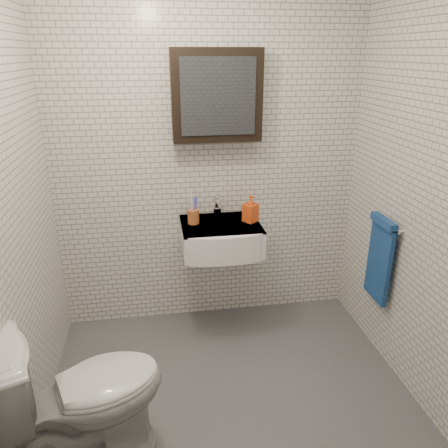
% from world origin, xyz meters
% --- Properties ---
extents(ground, '(2.20, 2.00, 0.01)m').
position_xyz_m(ground, '(0.00, 0.00, 0.01)').
color(ground, '#4F5157').
rests_on(ground, ground).
extents(room_shell, '(2.22, 2.02, 2.51)m').
position_xyz_m(room_shell, '(0.00, 0.00, 1.47)').
color(room_shell, silver).
rests_on(room_shell, ground).
extents(washbasin, '(0.55, 0.50, 0.20)m').
position_xyz_m(washbasin, '(0.05, 0.73, 0.76)').
color(washbasin, white).
rests_on(washbasin, room_shell).
extents(faucet, '(0.06, 0.20, 0.15)m').
position_xyz_m(faucet, '(0.05, 0.93, 0.92)').
color(faucet, silver).
rests_on(faucet, washbasin).
extents(mirror_cabinet, '(0.60, 0.15, 0.60)m').
position_xyz_m(mirror_cabinet, '(0.05, 0.93, 1.70)').
color(mirror_cabinet, black).
rests_on(mirror_cabinet, room_shell).
extents(towel_rail, '(0.09, 0.30, 0.58)m').
position_xyz_m(towel_rail, '(1.04, 0.35, 0.72)').
color(towel_rail, silver).
rests_on(towel_rail, room_shell).
extents(toothbrush_cup, '(0.11, 0.11, 0.22)m').
position_xyz_m(toothbrush_cup, '(-0.14, 0.81, 0.91)').
color(toothbrush_cup, '#9F5027').
rests_on(toothbrush_cup, washbasin).
extents(soap_bottle, '(0.12, 0.12, 0.19)m').
position_xyz_m(soap_bottle, '(0.27, 0.78, 0.95)').
color(soap_bottle, orange).
rests_on(soap_bottle, washbasin).
extents(toilet, '(0.91, 0.71, 0.82)m').
position_xyz_m(toilet, '(-0.80, -0.27, 0.41)').
color(toilet, silver).
rests_on(toilet, ground).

